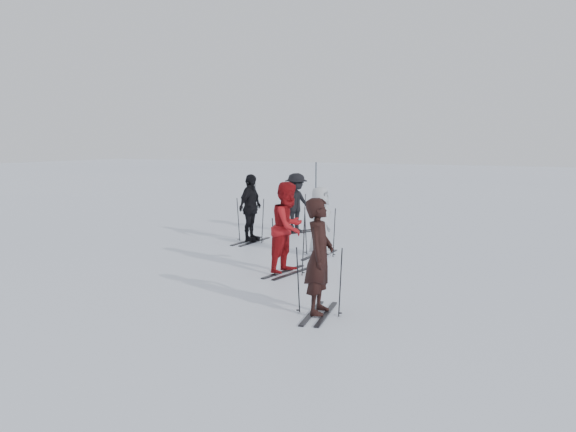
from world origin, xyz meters
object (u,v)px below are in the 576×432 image
(skier_red, at_px, (288,228))
(skier_uphill_left, at_px, (250,209))
(skier_near_dark, at_px, (319,258))
(skier_uphill_far, at_px, (296,203))
(skier_grey, at_px, (320,222))
(piste_marker, at_px, (316,186))

(skier_red, relative_size, skier_uphill_left, 1.04)
(skier_near_dark, relative_size, skier_uphill_left, 1.01)
(skier_near_dark, height_order, skier_uphill_far, skier_near_dark)
(skier_near_dark, distance_m, skier_uphill_far, 9.60)
(skier_grey, height_order, piste_marker, piste_marker)
(skier_near_dark, bearing_deg, skier_grey, 11.85)
(skier_near_dark, bearing_deg, skier_uphill_left, 26.60)
(piste_marker, bearing_deg, skier_red, -67.30)
(skier_uphill_left, relative_size, skier_uphill_far, 1.04)
(skier_grey, distance_m, piste_marker, 10.69)
(skier_grey, xyz_separation_m, skier_uphill_left, (-2.70, 1.03, 0.10))
(skier_uphill_left, height_order, skier_uphill_far, skier_uphill_left)
(skier_near_dark, xyz_separation_m, skier_uphill_left, (-5.05, 6.09, -0.01))
(skier_near_dark, bearing_deg, skier_red, 23.53)
(skier_uphill_left, relative_size, piste_marker, 0.97)
(skier_uphill_left, bearing_deg, skier_uphill_far, -10.57)
(skier_uphill_far, xyz_separation_m, piste_marker, (-2.30, 6.31, 0.07))
(skier_red, height_order, skier_uphill_far, skier_red)
(skier_uphill_far, distance_m, piste_marker, 6.72)
(skier_red, xyz_separation_m, piste_marker, (-4.98, 11.91, -0.00))
(skier_red, xyz_separation_m, skier_grey, (-0.30, 2.30, -0.13))
(skier_uphill_far, height_order, piste_marker, piste_marker)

